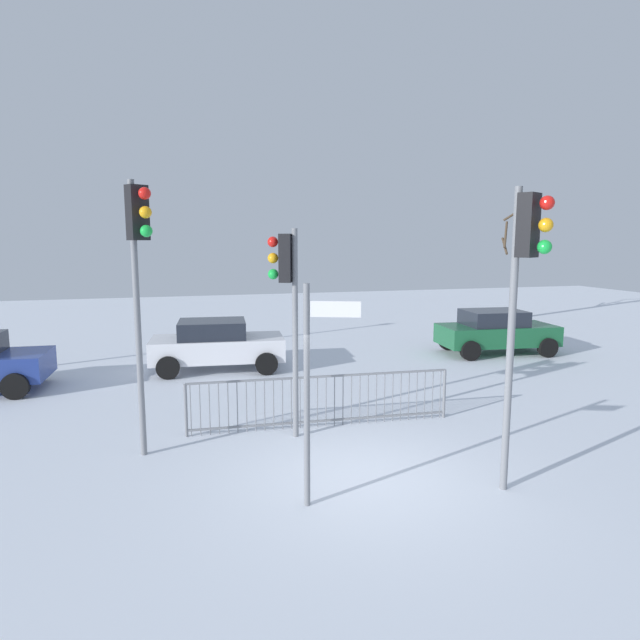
{
  "coord_description": "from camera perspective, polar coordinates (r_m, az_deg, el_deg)",
  "views": [
    {
      "loc": [
        -2.89,
        -7.76,
        3.79
      ],
      "look_at": [
        0.27,
        3.65,
        2.04
      ],
      "focal_mm": 30.49,
      "sensor_mm": 36.0,
      "label": 1
    }
  ],
  "objects": [
    {
      "name": "direction_sign_post",
      "position": [
        7.63,
        -0.95,
        -6.78
      ],
      "size": [
        0.75,
        0.33,
        3.21
      ],
      "rotation": [
        0.0,
        0.0,
        -0.37
      ],
      "color": "slate",
      "rests_on": "ground"
    },
    {
      "name": "traffic_light_mid_left",
      "position": [
        9.63,
        -18.48,
        6.25
      ],
      "size": [
        0.43,
        0.5,
        4.78
      ],
      "rotation": [
        0.0,
        0.0,
        3.71
      ],
      "color": "slate",
      "rests_on": "ground"
    },
    {
      "name": "car_white_far",
      "position": [
        16.18,
        -10.82,
        -2.51
      ],
      "size": [
        3.94,
        2.21,
        1.47
      ],
      "rotation": [
        0.0,
        0.0,
        -0.09
      ],
      "color": "silver",
      "rests_on": "ground"
    },
    {
      "name": "traffic_light_mid_right",
      "position": [
        10.22,
        -3.48,
        3.59
      ],
      "size": [
        0.53,
        0.4,
        4.0
      ],
      "rotation": [
        0.0,
        0.0,
        1.14
      ],
      "color": "slate",
      "rests_on": "ground"
    },
    {
      "name": "bare_tree_left",
      "position": [
        27.7,
        19.84,
        6.15
      ],
      "size": [
        1.81,
        1.58,
        5.67
      ],
      "color": "#473828",
      "rests_on": "ground"
    },
    {
      "name": "pedestrian_guard_railing",
      "position": [
        11.18,
        0.18,
        -8.43
      ],
      "size": [
        5.44,
        0.35,
        1.07
      ],
      "rotation": [
        0.0,
        0.0,
        -0.05
      ],
      "color": "slate",
      "rests_on": "ground"
    },
    {
      "name": "car_green_mid",
      "position": [
        19.09,
        17.98,
        -1.11
      ],
      "size": [
        3.93,
        2.2,
        1.47
      ],
      "rotation": [
        0.0,
        0.0,
        -0.08
      ],
      "color": "#195933",
      "rests_on": "ground"
    },
    {
      "name": "traffic_light_foreground_left",
      "position": [
        8.33,
        20.62,
        4.69
      ],
      "size": [
        0.42,
        0.51,
        4.54
      ],
      "rotation": [
        0.0,
        0.0,
        3.67
      ],
      "color": "slate",
      "rests_on": "ground"
    },
    {
      "name": "ground_plane",
      "position": [
        9.11,
        4.69,
        -16.2
      ],
      "size": [
        60.0,
        60.0,
        0.0
      ],
      "primitive_type": "plane",
      "color": "silver"
    }
  ]
}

